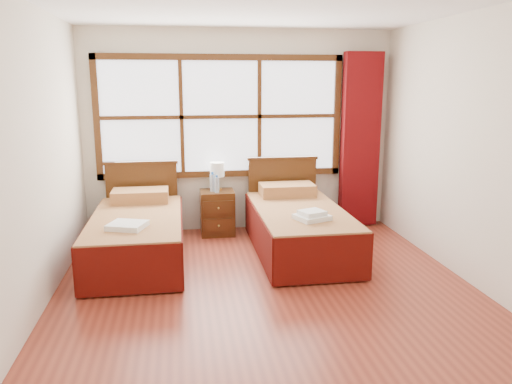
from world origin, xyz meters
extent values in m
plane|color=maroon|center=(0.00, 0.00, 0.00)|extent=(4.50, 4.50, 0.00)
plane|color=silver|center=(0.00, 2.25, 1.30)|extent=(4.00, 0.00, 4.00)
plane|color=silver|center=(-2.00, 0.00, 1.30)|extent=(0.00, 4.50, 4.50)
plane|color=silver|center=(2.00, 0.00, 1.30)|extent=(0.00, 4.50, 4.50)
cube|color=white|center=(-0.25, 2.22, 1.50)|extent=(3.00, 0.02, 1.40)
cube|color=#47270F|center=(-0.25, 2.20, 0.76)|extent=(3.16, 0.06, 0.08)
cube|color=#47270F|center=(-0.25, 2.20, 2.24)|extent=(3.16, 0.06, 0.08)
cube|color=#47270F|center=(-1.79, 2.20, 1.50)|extent=(0.08, 0.06, 1.56)
cube|color=#47270F|center=(1.29, 2.20, 1.50)|extent=(0.08, 0.06, 1.56)
cube|color=#47270F|center=(-0.75, 2.20, 1.50)|extent=(0.05, 0.05, 1.40)
cube|color=#47270F|center=(0.25, 2.20, 1.50)|extent=(0.05, 0.05, 1.40)
cube|color=#47270F|center=(-0.25, 2.20, 1.50)|extent=(3.00, 0.05, 0.05)
cube|color=maroon|center=(1.60, 2.11, 1.17)|extent=(0.50, 0.16, 2.30)
cube|color=#43240E|center=(-1.28, 1.13, 0.14)|extent=(0.86, 1.71, 0.28)
cube|color=maroon|center=(-1.28, 1.13, 0.40)|extent=(0.96, 1.90, 0.23)
cube|color=#560E09|center=(-1.76, 1.13, 0.26)|extent=(0.03, 1.90, 0.47)
cube|color=#560E09|center=(-0.80, 1.13, 0.26)|extent=(0.03, 1.90, 0.47)
cube|color=#560E09|center=(-1.28, 0.18, 0.26)|extent=(0.96, 0.03, 0.47)
cube|color=maroon|center=(-1.28, 1.82, 0.59)|extent=(0.67, 0.39, 0.15)
cube|color=#47270F|center=(-1.28, 2.14, 0.47)|extent=(0.89, 0.06, 0.93)
cube|color=#43240E|center=(-1.28, 2.14, 0.94)|extent=(0.93, 0.08, 0.04)
cube|color=#43240E|center=(0.55, 1.13, 0.14)|extent=(0.87, 1.74, 0.28)
cube|color=maroon|center=(0.55, 1.13, 0.40)|extent=(0.97, 1.93, 0.24)
cube|color=#560E09|center=(0.06, 1.13, 0.26)|extent=(0.03, 1.93, 0.48)
cube|color=#560E09|center=(1.04, 1.13, 0.26)|extent=(0.03, 1.93, 0.48)
cube|color=#560E09|center=(0.55, 0.17, 0.26)|extent=(0.97, 0.03, 0.48)
cube|color=maroon|center=(0.55, 1.83, 0.60)|extent=(0.68, 0.40, 0.15)
cube|color=#47270F|center=(0.55, 2.14, 0.47)|extent=(0.91, 0.06, 0.95)
cube|color=#43240E|center=(0.55, 2.14, 0.96)|extent=(0.95, 0.08, 0.04)
cube|color=#47270F|center=(-0.33, 2.00, 0.29)|extent=(0.43, 0.38, 0.57)
cube|color=#43240E|center=(-0.33, 1.80, 0.17)|extent=(0.38, 0.02, 0.17)
cube|color=#43240E|center=(-0.33, 1.80, 0.40)|extent=(0.38, 0.02, 0.17)
sphere|color=#AF953B|center=(-0.33, 1.78, 0.17)|extent=(0.03, 0.03, 0.03)
sphere|color=#AF953B|center=(-0.33, 1.78, 0.40)|extent=(0.03, 0.03, 0.03)
cube|color=white|center=(-1.33, 0.69, 0.54)|extent=(0.43, 0.40, 0.05)
cube|color=white|center=(0.57, 0.69, 0.55)|extent=(0.41, 0.38, 0.05)
cube|color=white|center=(0.57, 0.69, 0.59)|extent=(0.31, 0.29, 0.05)
cylinder|color=gold|center=(-0.32, 2.08, 0.58)|extent=(0.11, 0.11, 0.02)
cylinder|color=gold|center=(-0.32, 2.08, 0.67)|extent=(0.02, 0.02, 0.15)
cylinder|color=silver|center=(-0.32, 2.08, 0.84)|extent=(0.18, 0.18, 0.18)
cylinder|color=#A2B9D1|center=(-0.39, 1.99, 0.68)|extent=(0.07, 0.07, 0.22)
cylinder|color=#1758B2|center=(-0.39, 1.99, 0.81)|extent=(0.03, 0.03, 0.03)
cylinder|color=#A2B9D1|center=(-0.34, 1.92, 0.67)|extent=(0.06, 0.06, 0.19)
cylinder|color=#1758B2|center=(-0.34, 1.92, 0.78)|extent=(0.03, 0.03, 0.03)
camera|label=1|loc=(-0.78, -4.24, 1.95)|focal=35.00mm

